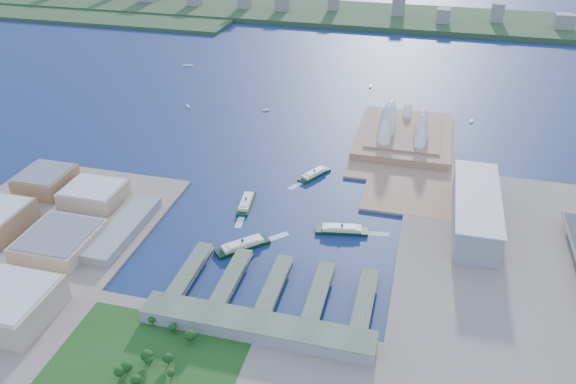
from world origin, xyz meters
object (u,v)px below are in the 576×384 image
(ferry_c, at_px, (243,244))
(opera_house, at_px, (406,120))
(toaster_building, at_px, (475,210))
(ferry_a, at_px, (246,201))
(ferry_b, at_px, (314,173))
(ferry_d, at_px, (342,228))

(ferry_c, bearing_deg, opera_house, -69.18)
(toaster_building, xyz_separation_m, ferry_a, (-253.06, -20.40, -15.60))
(ferry_a, distance_m, ferry_b, 107.03)
(opera_house, bearing_deg, ferry_d, -100.64)
(ferry_a, bearing_deg, opera_house, 46.78)
(opera_house, bearing_deg, ferry_a, -126.49)
(ferry_a, bearing_deg, toaster_building, -2.12)
(ferry_b, bearing_deg, ferry_d, -34.72)
(toaster_building, relative_size, ferry_d, 2.79)
(ferry_a, xyz_separation_m, ferry_d, (116.60, -26.85, 0.35))
(ferry_a, height_order, ferry_c, ferry_c)
(ferry_a, relative_size, ferry_c, 0.90)
(opera_house, bearing_deg, ferry_c, -114.97)
(opera_house, height_order, ferry_a, opera_house)
(opera_house, relative_size, ferry_b, 3.62)
(ferry_c, height_order, ferry_d, ferry_c)
(ferry_a, relative_size, ferry_b, 1.04)
(opera_house, distance_m, ferry_b, 169.38)
(ferry_b, bearing_deg, toaster_building, 10.44)
(ferry_d, bearing_deg, ferry_b, 15.92)
(opera_house, xyz_separation_m, ferry_a, (-163.06, -220.40, -27.10))
(ferry_d, bearing_deg, opera_house, -20.29)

